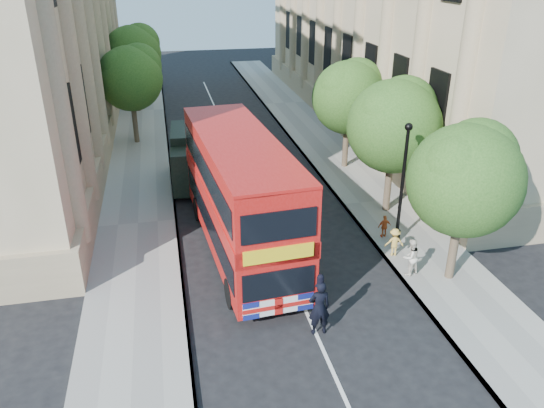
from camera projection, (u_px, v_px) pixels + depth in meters
ground at (325, 353)px, 16.26m from camera, size 120.00×120.00×0.00m
pavement_right at (376, 202)px, 26.18m from camera, size 3.50×80.00×0.12m
pavement_left at (138, 224)px, 24.02m from camera, size 3.50×80.00×0.12m
tree_right_near at (466, 174)px, 18.25m from camera, size 4.00×4.00×6.08m
tree_right_mid at (395, 121)px, 23.49m from camera, size 4.20×4.20×6.37m
tree_right_far at (349, 93)px, 28.87m from camera, size 4.00×4.00×6.15m
tree_left_far at (130, 75)px, 32.80m from camera, size 4.00×4.00×6.30m
tree_left_back at (133, 50)px, 39.79m from camera, size 4.20×4.20×6.65m
lamp_post at (402, 189)px, 21.46m from camera, size 0.32×0.32×5.16m
double_decker_bus at (240, 193)px, 20.80m from camera, size 3.51×10.49×4.76m
box_van at (192, 159)px, 27.82m from camera, size 2.34×5.15×2.88m
police_constable at (319, 308)px, 16.75m from camera, size 0.72×0.48×1.95m
woman_pedestrian at (411, 257)px, 19.82m from camera, size 0.84×0.73×1.47m
child_a at (384, 226)px, 22.60m from camera, size 0.60×0.28×1.00m
child_b at (394, 242)px, 21.17m from camera, size 0.82×0.55×1.18m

